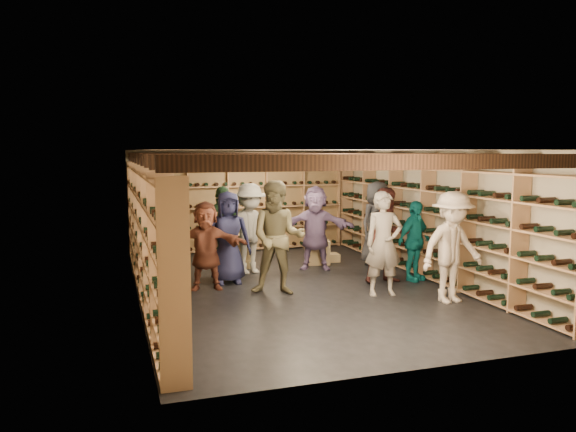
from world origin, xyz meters
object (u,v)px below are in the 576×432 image
Objects in this scene: crate_stack_right at (317,252)px; person_7 at (384,244)px; crate_stack_left at (240,251)px; person_4 at (414,241)px; person_11 at (315,228)px; person_2 at (278,238)px; person_8 at (388,236)px; person_3 at (452,247)px; person_12 at (377,223)px; person_5 at (206,246)px; person_10 at (222,231)px; person_6 at (228,237)px; person_9 at (250,229)px; crate_loose at (327,258)px.

crate_stack_right is 2.77m from person_7.
crate_stack_left is 3.54m from person_4.
person_2 is at bearing -105.80° from person_11.
person_8 is at bearing -39.61° from person_11.
person_3 reaches higher than crate_stack_left.
person_11 is 1.37m from person_12.
person_8 reaches higher than person_5.
person_6 is at bearing -110.25° from person_10.
person_9 is (-0.06, 1.67, -0.07)m from person_2.
person_8 is (3.21, -0.53, 0.10)m from person_5.
person_7 is at bearing -31.89° from person_6.
person_8 is (2.23, -2.17, 0.52)m from crate_stack_left.
person_5 reaches higher than crate_stack_left.
person_12 reaches higher than person_4.
person_7 is at bearing 131.44° from person_3.
person_7 is at bearing -64.76° from person_10.
crate_stack_left reaches higher than crate_stack_right.
person_7 is 2.51m from person_12.
crate_stack_right is 0.32× the size of person_8.
person_6 is 2.80m from person_7.
crate_stack_right is 2.30m from person_4.
person_9 is (-1.71, 2.29, 0.02)m from person_7.
person_7 reaches higher than person_6.
person_4 is 3.13m from person_9.
person_3 reaches higher than person_8.
crate_stack_left is 1.93m from crate_loose.
person_2 is 1.68m from person_9.
person_3 is 1.53m from person_8.
person_5 is 0.59m from person_6.
person_2 is at bearing -176.87° from person_8.
person_2 is at bearing -54.74° from person_6.
person_10 is 0.98× the size of person_12.
crate_loose is 2.31m from person_8.
person_4 is 1.30m from person_7.
person_10 is at bearing 74.66° from person_5.
person_9 reaches higher than crate_stack_right.
person_11 is (2.39, 1.00, 0.08)m from person_5.
person_4 reaches higher than crate_loose.
person_5 is 0.91× the size of person_11.
person_9 reaches higher than crate_stack_left.
crate_stack_left is 0.39× the size of person_10.
person_5 is at bearing -135.28° from person_11.
crate_stack_right is at bearing 106.73° from person_8.
person_3 reaches higher than person_10.
person_6 is 0.97× the size of person_7.
person_12 reaches higher than person_8.
crate_loose is at bearing 93.16° from person_3.
person_10 is at bearing 149.98° from person_8.
person_10 reaches higher than crate_stack_right.
person_5 reaches higher than crate_loose.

